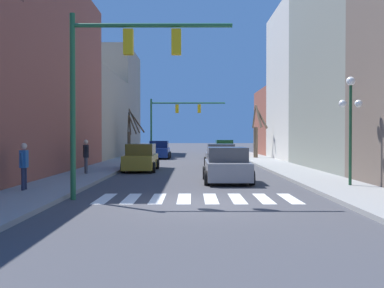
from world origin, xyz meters
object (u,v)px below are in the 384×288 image
traffic_signal_far (172,115)px  street_tree_left_mid (129,134)px  street_tree_right_far (255,134)px  car_driving_toward_lane (140,158)px  traffic_signal_near (116,67)px  car_parked_left_mid (158,150)px  car_driving_away_lane (223,149)px  pedestrian_waiting_at_curb (84,154)px  street_lamp_right_corner (349,109)px  car_parked_left_far (219,156)px  pedestrian_on_right_sidewalk (22,162)px  car_parked_left_near (226,166)px

traffic_signal_far → street_tree_left_mid: 5.04m
street_tree_right_far → car_driving_toward_lane: bearing=-123.1°
traffic_signal_near → car_parked_left_mid: size_ratio=1.49×
car_driving_toward_lane → street_tree_right_far: (9.05, 13.88, 1.56)m
traffic_signal_near → car_driving_away_lane: 33.25m
car_driving_away_lane → pedestrian_waiting_at_curb: 25.47m
traffic_signal_near → street_tree_left_mid: bearing=96.8°
street_lamp_right_corner → pedestrian_waiting_at_curb: (-11.97, 5.60, -2.03)m
street_lamp_right_corner → car_parked_left_mid: (-9.44, 24.01, -2.45)m
car_parked_left_far → car_parked_left_mid: (-5.02, 11.30, 0.04)m
pedestrian_on_right_sidewalk → street_tree_left_mid: 24.54m
car_parked_left_mid → car_parked_left_near: size_ratio=0.97×
traffic_signal_far → car_driving_toward_lane: traffic_signal_far is taller
car_parked_left_far → street_tree_right_far: (3.99, 10.39, 1.59)m
car_driving_toward_lane → car_parked_left_mid: 14.79m
car_parked_left_near → pedestrian_waiting_at_curb: (-7.21, 3.01, 0.45)m
street_lamp_right_corner → street_tree_left_mid: 25.85m
pedestrian_waiting_at_curb → street_tree_left_mid: street_tree_left_mid is taller
pedestrian_waiting_at_curb → street_tree_left_mid: (0.01, 17.30, 1.08)m
traffic_signal_near → pedestrian_on_right_sidewalk: 5.13m
pedestrian_waiting_at_curb → street_lamp_right_corner: bearing=-137.7°
car_parked_left_far → pedestrian_waiting_at_curb: bearing=133.3°
car_driving_toward_lane → pedestrian_on_right_sidewalk: bearing=164.2°
street_lamp_right_corner → pedestrian_on_right_sidewalk: size_ratio=2.53×
traffic_signal_near → car_parked_left_far: bearing=74.3°
car_parked_left_far → car_parked_left_mid: car_parked_left_mid is taller
pedestrian_on_right_sidewalk → street_tree_right_far: size_ratio=0.35×
car_parked_left_far → car_parked_left_mid: 12.37m
car_parked_left_far → car_parked_left_mid: size_ratio=1.15×
street_lamp_right_corner → car_parked_left_far: 13.69m
traffic_signal_far → car_driving_away_lane: size_ratio=1.52×
car_parked_left_far → traffic_signal_near: bearing=164.3°
car_driving_away_lane → car_parked_left_mid: 8.43m
traffic_signal_near → car_driving_toward_lane: bearing=92.9°
pedestrian_on_right_sidewalk → street_lamp_right_corner: bearing=-87.2°
car_driving_away_lane → pedestrian_on_right_sidewalk: pedestrian_on_right_sidewalk is taller
car_parked_left_far → street_tree_left_mid: 12.77m
car_parked_left_near → pedestrian_on_right_sidewalk: pedestrian_on_right_sidewalk is taller
car_driving_away_lane → pedestrian_waiting_at_curb: pedestrian_waiting_at_curb is taller
car_parked_left_far → pedestrian_on_right_sidewalk: pedestrian_on_right_sidewalk is taller
street_tree_left_mid → street_lamp_right_corner: bearing=-62.4°
traffic_signal_near → pedestrian_on_right_sidewalk: bearing=157.9°
car_driving_away_lane → street_tree_left_mid: bearing=125.9°
traffic_signal_far → pedestrian_waiting_at_curb: 20.56m
car_parked_left_near → street_tree_right_far: bearing=-11.9°
car_driving_away_lane → car_parked_left_far: (-1.45, -16.71, -0.05)m
traffic_signal_near → street_tree_left_mid: (-3.11, 26.00, -2.14)m
car_parked_left_near → street_lamp_right_corner: bearing=-118.6°
car_driving_toward_lane → car_driving_away_lane: bearing=-17.9°
car_driving_toward_lane → pedestrian_on_right_sidewalk: size_ratio=2.72×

